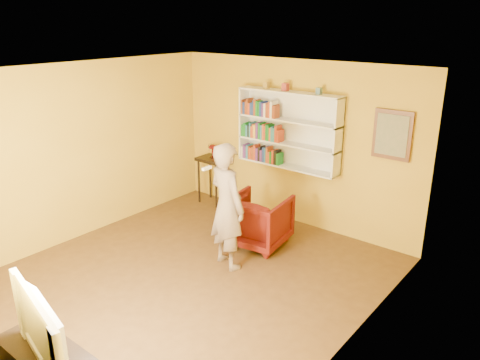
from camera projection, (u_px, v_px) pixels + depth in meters
name	position (u px, v px, depth m)	size (l,w,h in m)	color
room_shell	(185.00, 208.00, 5.92)	(5.30, 5.80, 2.88)	#483017
bookshelf	(290.00, 130.00, 7.50)	(1.80, 0.29, 1.23)	white
books_row_lower	(262.00, 154.00, 7.85)	(0.77, 0.18, 0.27)	silver
books_row_middle	(263.00, 132.00, 7.73)	(0.76, 0.19, 0.27)	#197124
books_row_upper	(261.00, 109.00, 7.62)	(0.68, 0.19, 0.27)	brown
ornament_left	(267.00, 85.00, 7.49)	(0.08, 0.08, 0.10)	olive
ornament_centre	(285.00, 87.00, 7.28)	(0.09, 0.09, 0.12)	#983632
ornament_right	(319.00, 91.00, 6.93)	(0.07, 0.07, 0.10)	slate
framed_painting	(392.00, 135.00, 6.51)	(0.55, 0.05, 0.70)	#542F18
console_table	(213.00, 166.00, 8.58)	(0.53, 0.41, 0.87)	black
ruby_lustre	(212.00, 148.00, 8.47)	(0.16, 0.16, 0.25)	maroon
armchair	(258.00, 220.00, 7.08)	(0.84, 0.86, 0.78)	#420504
person	(227.00, 206.00, 6.32)	(0.65, 0.42, 1.77)	#786758
game_remote	(207.00, 168.00, 6.02)	(0.04, 0.15, 0.04)	white
television	(53.00, 327.00, 3.89)	(1.17, 0.15, 0.67)	black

